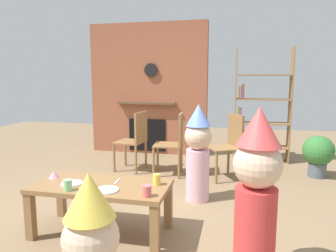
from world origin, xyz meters
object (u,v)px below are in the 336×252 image
coffee_table (101,192)px  paper_cup_near_left (157,180)px  child_by_the_chairs (198,150)px  potted_plant_tall (318,153)px  bookshelf (258,111)px  paper_cup_center (147,191)px  birthday_cake_slice (54,175)px  child_in_pink (256,189)px  paper_plate_front (107,190)px  dining_chair_middle (174,140)px  paper_cup_near_right (68,185)px  paper_plate_rear (72,183)px  dining_chair_left (136,138)px  dining_chair_right (229,142)px

coffee_table → paper_cup_near_left: (0.48, 0.09, 0.12)m
child_by_the_chairs → potted_plant_tall: child_by_the_chairs is taller
bookshelf → paper_cup_center: 3.31m
birthday_cake_slice → child_in_pink: size_ratio=0.08×
paper_plate_front → dining_chair_middle: dining_chair_middle is taller
paper_cup_near_right → child_by_the_chairs: (0.94, 1.17, 0.08)m
paper_plate_front → child_in_pink: size_ratio=0.17×
paper_plate_rear → child_in_pink: child_in_pink is taller
coffee_table → dining_chair_middle: bearing=81.1°
paper_cup_near_left → paper_cup_center: (-0.01, -0.28, -0.00)m
birthday_cake_slice → dining_chair_left: (0.18, 1.85, 0.02)m
dining_chair_right → potted_plant_tall: bearing=166.0°
dining_chair_right → paper_plate_rear: bearing=26.8°
dining_chair_middle → dining_chair_right: bearing=175.8°
paper_cup_center → paper_plate_rear: paper_cup_center is taller
paper_plate_front → child_in_pink: child_in_pink is taller
paper_cup_center → birthday_cake_slice: paper_cup_center is taller
paper_plate_front → birthday_cake_slice: size_ratio=2.03×
paper_plate_rear → dining_chair_left: dining_chair_left is taller
paper_plate_front → dining_chair_left: (-0.44, 2.06, 0.05)m
dining_chair_middle → child_in_pink: bearing=109.7°
paper_cup_near_left → birthday_cake_slice: size_ratio=0.96×
paper_plate_rear → paper_cup_near_left: bearing=11.1°
child_by_the_chairs → potted_plant_tall: (1.56, 1.21, -0.24)m
paper_cup_center → child_in_pink: 0.84m
paper_plate_rear → child_in_pink: size_ratio=0.16×
dining_chair_right → potted_plant_tall: dining_chair_right is taller
birthday_cake_slice → child_by_the_chairs: bearing=35.9°
paper_cup_near_left → dining_chair_right: 1.86m
paper_plate_rear → child_in_pink: bearing=-9.5°
paper_plate_rear → child_by_the_chairs: 1.42m
paper_cup_near_left → child_in_pink: (0.81, -0.40, 0.12)m
paper_plate_rear → child_in_pink: 1.58m
paper_plate_front → dining_chair_left: bearing=102.0°
paper_plate_front → dining_chair_middle: (0.17, 1.98, 0.05)m
paper_cup_near_right → paper_cup_center: paper_cup_near_right is taller
paper_plate_rear → birthday_cake_slice: birthday_cake_slice is taller
child_in_pink → dining_chair_right: (-0.23, 2.17, -0.12)m
birthday_cake_slice → potted_plant_tall: (2.80, 2.11, -0.14)m
dining_chair_right → dining_chair_left: bearing=-31.1°
coffee_table → dining_chair_right: (1.07, 1.85, 0.13)m
bookshelf → coffee_table: bookshelf is taller
dining_chair_right → paper_cup_center: bearing=45.3°
dining_chair_left → potted_plant_tall: bearing=-167.2°
coffee_table → bookshelf: bearing=62.8°
birthday_cake_slice → dining_chair_middle: dining_chair_middle is taller
child_by_the_chairs → paper_cup_near_right: bearing=-1.2°
paper_cup_center → child_in_pink: child_in_pink is taller
child_in_pink → paper_plate_front: bearing=5.4°
paper_cup_center → child_by_the_chairs: bearing=77.3°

